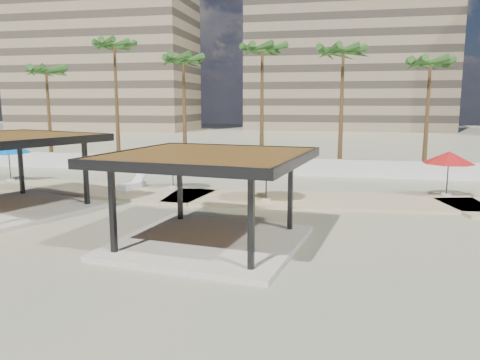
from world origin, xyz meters
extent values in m
plane|color=tan|center=(0.00, 0.00, 0.00)|extent=(200.00, 200.00, 0.00)
cube|color=#C6B284|center=(-12.00, 7.50, 0.06)|extent=(16.40, 6.19, 0.24)
cube|color=#C6B284|center=(2.00, 7.00, 0.06)|extent=(16.24, 5.11, 0.24)
cube|color=silver|center=(0.00, 16.00, 0.60)|extent=(56.00, 0.30, 1.20)
cube|color=#937F60|center=(-42.00, 68.00, 15.00)|extent=(34.00, 16.00, 30.00)
cube|color=#847259|center=(4.00, 78.00, 14.00)|extent=(38.00, 16.00, 28.00)
cube|color=beige|center=(-1.57, -1.31, 0.10)|extent=(7.12, 7.12, 0.19)
cube|color=black|center=(-4.26, -3.35, 1.63)|extent=(0.19, 0.19, 2.87)
cube|color=black|center=(-3.61, 1.38, 1.63)|extent=(0.19, 0.19, 2.87)
cube|color=black|center=(0.47, -4.01, 1.63)|extent=(0.19, 0.19, 2.87)
cube|color=black|center=(1.13, 0.73, 1.63)|extent=(0.19, 0.19, 2.87)
cube|color=brown|center=(-1.57, -1.31, 3.19)|extent=(7.34, 7.34, 0.27)
cube|color=black|center=(-2.02, -4.53, 3.19)|extent=(6.55, 1.02, 0.33)
cube|color=black|center=(-1.12, 1.91, 3.19)|extent=(6.55, 1.02, 0.33)
cube|color=black|center=(-4.79, -0.86, 3.19)|extent=(1.02, 6.55, 0.33)
cube|color=black|center=(1.65, -1.76, 3.19)|extent=(1.02, 6.55, 0.33)
cube|color=beige|center=(-12.34, 1.69, 0.10)|extent=(8.70, 8.70, 0.21)
cube|color=black|center=(-13.91, 4.98, 1.75)|extent=(0.24, 0.24, 3.10)
cube|color=black|center=(-9.05, 3.26, 1.75)|extent=(0.24, 0.24, 3.10)
cube|color=brown|center=(-12.34, 1.69, 3.45)|extent=(8.96, 8.96, 0.29)
cube|color=black|center=(-11.17, 4.99, 3.45)|extent=(6.75, 2.50, 0.35)
cube|color=black|center=(-9.03, 0.51, 3.45)|extent=(2.50, 6.75, 0.35)
cylinder|color=beige|center=(-17.57, 8.73, 0.24)|extent=(0.47, 0.47, 0.11)
cylinder|color=#262628|center=(-17.57, 8.73, 1.31)|extent=(0.07, 0.07, 2.27)
cone|color=#0061C5|center=(-17.57, 8.73, 2.29)|extent=(3.29, 3.29, 0.66)
cylinder|color=beige|center=(-0.60, 5.80, 0.24)|extent=(0.50, 0.50, 0.12)
cylinder|color=#262628|center=(-0.60, 5.80, 1.37)|extent=(0.07, 0.07, 2.39)
cone|color=yellow|center=(-0.60, 5.80, 2.40)|extent=(3.59, 3.59, 0.70)
cylinder|color=beige|center=(8.61, 9.18, 0.24)|extent=(0.46, 0.46, 0.11)
cylinder|color=#262628|center=(8.61, 9.18, 1.29)|extent=(0.06, 0.06, 2.22)
cone|color=red|center=(8.61, 9.18, 2.24)|extent=(3.56, 3.56, 0.65)
cylinder|color=beige|center=(-6.52, 8.48, 0.24)|extent=(0.46, 0.46, 0.11)
cylinder|color=#262628|center=(-6.52, 8.48, 1.29)|extent=(0.06, 0.06, 2.22)
cone|color=#0061C5|center=(-6.52, 8.48, 2.24)|extent=(3.44, 3.44, 0.65)
cube|color=white|center=(-8.77, 7.68, 0.31)|extent=(1.08, 2.01, 0.27)
cube|color=white|center=(-8.77, 7.68, 0.48)|extent=(1.08, 2.01, 0.06)
cube|color=white|center=(-8.60, 8.41, 0.70)|extent=(0.76, 0.78, 0.48)
cone|color=brown|center=(-21.00, 18.30, 3.95)|extent=(0.36, 0.36, 7.90)
ellipsoid|color=#2B591F|center=(-21.00, 18.30, 7.65)|extent=(3.00, 3.00, 1.80)
cone|color=brown|center=(-15.00, 18.70, 4.94)|extent=(0.36, 0.36, 9.87)
ellipsoid|color=#2B591F|center=(-15.00, 18.70, 9.62)|extent=(3.00, 3.00, 1.80)
cone|color=brown|center=(-9.00, 18.10, 4.26)|extent=(0.36, 0.36, 8.53)
ellipsoid|color=#2B591F|center=(-9.00, 18.10, 8.28)|extent=(3.00, 3.00, 1.80)
cone|color=brown|center=(-3.00, 18.90, 4.65)|extent=(0.36, 0.36, 9.30)
ellipsoid|color=#2B591F|center=(-3.00, 18.90, 9.05)|extent=(3.00, 3.00, 1.80)
cone|color=brown|center=(3.00, 18.40, 4.47)|extent=(0.36, 0.36, 8.95)
ellipsoid|color=#2B591F|center=(3.00, 18.40, 8.70)|extent=(3.00, 3.00, 1.80)
cone|color=brown|center=(9.00, 18.60, 4.02)|extent=(0.36, 0.36, 8.04)
ellipsoid|color=#2B591F|center=(9.00, 18.60, 7.79)|extent=(3.00, 3.00, 1.80)
camera|label=1|loc=(2.91, -17.08, 5.05)|focal=35.00mm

